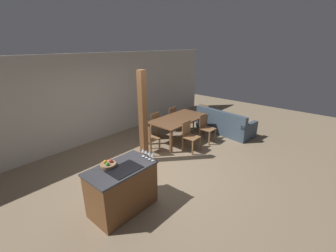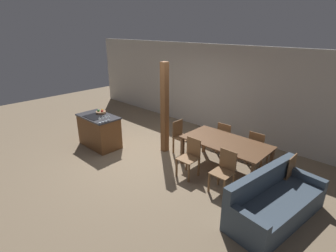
{
  "view_description": "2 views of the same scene",
  "coord_description": "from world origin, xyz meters",
  "px_view_note": "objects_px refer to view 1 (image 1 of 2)",
  "views": [
    {
      "loc": [
        -3.51,
        -3.36,
        2.95
      ],
      "look_at": [
        0.6,
        0.2,
        0.95
      ],
      "focal_mm": 24.0,
      "sensor_mm": 36.0,
      "label": 1
    },
    {
      "loc": [
        4.63,
        -4.05,
        3.18
      ],
      "look_at": [
        0.6,
        0.2,
        0.95
      ],
      "focal_mm": 28.0,
      "sensor_mm": 36.0,
      "label": 2
    }
  ],
  "objects_px": {
    "wine_glass_near": "(153,155)",
    "dining_chair_foot_end": "(202,116)",
    "wine_glass_far": "(146,152)",
    "dining_chair_far_right": "(170,118)",
    "dining_chair_head_end": "(149,138)",
    "dining_chair_far_left": "(153,124)",
    "timber_post": "(143,119)",
    "fruit_bowl": "(108,164)",
    "kitchen_island": "(122,188)",
    "couch": "(224,125)",
    "wine_glass_end": "(143,151)",
    "wine_glass_middle": "(149,153)",
    "dining_chair_near_right": "(206,128)",
    "dining_chair_near_left": "(189,136)",
    "dining_table": "(179,120)"
  },
  "relations": [
    {
      "from": "wine_glass_near",
      "to": "dining_chair_foot_end",
      "type": "bearing_deg",
      "value": 20.64
    },
    {
      "from": "wine_glass_far",
      "to": "dining_chair_far_right",
      "type": "height_order",
      "value": "wine_glass_far"
    },
    {
      "from": "dining_chair_foot_end",
      "to": "dining_chair_head_end",
      "type": "bearing_deg",
      "value": -90.0
    },
    {
      "from": "wine_glass_near",
      "to": "wine_glass_far",
      "type": "relative_size",
      "value": 1.0
    },
    {
      "from": "dining_chair_far_left",
      "to": "timber_post",
      "type": "relative_size",
      "value": 0.37
    },
    {
      "from": "dining_chair_far_left",
      "to": "wine_glass_near",
      "type": "bearing_deg",
      "value": 44.83
    },
    {
      "from": "fruit_bowl",
      "to": "dining_chair_far_left",
      "type": "xyz_separation_m",
      "value": [
        2.95,
        1.82,
        -0.47
      ]
    },
    {
      "from": "wine_glass_near",
      "to": "kitchen_island",
      "type": "bearing_deg",
      "value": 152.62
    },
    {
      "from": "wine_glass_far",
      "to": "couch",
      "type": "relative_size",
      "value": 0.08
    },
    {
      "from": "wine_glass_end",
      "to": "fruit_bowl",
      "type": "bearing_deg",
      "value": 163.01
    },
    {
      "from": "wine_glass_middle",
      "to": "dining_chair_foot_end",
      "type": "relative_size",
      "value": 0.19
    },
    {
      "from": "dining_chair_near_right",
      "to": "wine_glass_near",
      "type": "bearing_deg",
      "value": -165.93
    },
    {
      "from": "dining_chair_head_end",
      "to": "couch",
      "type": "xyz_separation_m",
      "value": [
        2.88,
        -0.83,
        -0.18
      ]
    },
    {
      "from": "dining_chair_near_left",
      "to": "wine_glass_end",
      "type": "bearing_deg",
      "value": -166.83
    },
    {
      "from": "fruit_bowl",
      "to": "wine_glass_near",
      "type": "xyz_separation_m",
      "value": [
        0.66,
        -0.46,
        0.09
      ]
    },
    {
      "from": "wine_glass_end",
      "to": "dining_table",
      "type": "distance_m",
      "value": 3.04
    },
    {
      "from": "dining_chair_near_left",
      "to": "wine_glass_near",
      "type": "bearing_deg",
      "value": -160.87
    },
    {
      "from": "fruit_bowl",
      "to": "dining_chair_far_left",
      "type": "height_order",
      "value": "fruit_bowl"
    },
    {
      "from": "dining_chair_head_end",
      "to": "couch",
      "type": "distance_m",
      "value": 3.0
    },
    {
      "from": "dining_chair_far_left",
      "to": "wine_glass_middle",
      "type": "bearing_deg",
      "value": 43.73
    },
    {
      "from": "dining_chair_far_left",
      "to": "couch",
      "type": "xyz_separation_m",
      "value": [
        1.97,
        -1.57,
        -0.18
      ]
    },
    {
      "from": "wine_glass_far",
      "to": "wine_glass_end",
      "type": "xyz_separation_m",
      "value": [
        0.0,
        0.09,
        0.0
      ]
    },
    {
      "from": "timber_post",
      "to": "dining_chair_near_left",
      "type": "bearing_deg",
      "value": -22.06
    },
    {
      "from": "wine_glass_middle",
      "to": "timber_post",
      "type": "height_order",
      "value": "timber_post"
    },
    {
      "from": "couch",
      "to": "wine_glass_far",
      "type": "bearing_deg",
      "value": 105.42
    },
    {
      "from": "wine_glass_far",
      "to": "couch",
      "type": "bearing_deg",
      "value": 7.22
    },
    {
      "from": "wine_glass_near",
      "to": "dining_chair_near_left",
      "type": "relative_size",
      "value": 0.19
    },
    {
      "from": "wine_glass_near",
      "to": "dining_chair_far_right",
      "type": "bearing_deg",
      "value": 35.7
    },
    {
      "from": "timber_post",
      "to": "wine_glass_middle",
      "type": "bearing_deg",
      "value": -129.09
    },
    {
      "from": "couch",
      "to": "dining_table",
      "type": "bearing_deg",
      "value": 69.81
    },
    {
      "from": "wine_glass_near",
      "to": "dining_chair_head_end",
      "type": "distance_m",
      "value": 2.15
    },
    {
      "from": "fruit_bowl",
      "to": "dining_chair_near_right",
      "type": "bearing_deg",
      "value": 5.0
    },
    {
      "from": "wine_glass_end",
      "to": "couch",
      "type": "distance_m",
      "value": 4.35
    },
    {
      "from": "dining_table",
      "to": "dining_chair_head_end",
      "type": "relative_size",
      "value": 2.25
    },
    {
      "from": "dining_chair_near_right",
      "to": "dining_chair_far_left",
      "type": "height_order",
      "value": "same"
    },
    {
      "from": "wine_glass_middle",
      "to": "kitchen_island",
      "type": "bearing_deg",
      "value": 160.39
    },
    {
      "from": "wine_glass_middle",
      "to": "dining_chair_near_right",
      "type": "xyz_separation_m",
      "value": [
        3.18,
        0.71,
        -0.56
      ]
    },
    {
      "from": "dining_chair_near_left",
      "to": "kitchen_island",
      "type": "bearing_deg",
      "value": -169.6
    },
    {
      "from": "wine_glass_end",
      "to": "dining_chair_near_right",
      "type": "bearing_deg",
      "value": 9.6
    },
    {
      "from": "dining_chair_near_right",
      "to": "timber_post",
      "type": "distance_m",
      "value": 2.35
    },
    {
      "from": "dining_chair_far_right",
      "to": "dining_chair_far_left",
      "type": "bearing_deg",
      "value": 0.0
    },
    {
      "from": "fruit_bowl",
      "to": "wine_glass_near",
      "type": "height_order",
      "value": "wine_glass_near"
    },
    {
      "from": "wine_glass_middle",
      "to": "wine_glass_far",
      "type": "distance_m",
      "value": 0.09
    },
    {
      "from": "fruit_bowl",
      "to": "kitchen_island",
      "type": "bearing_deg",
      "value": -55.67
    },
    {
      "from": "kitchen_island",
      "to": "dining_chair_head_end",
      "type": "xyz_separation_m",
      "value": [
        1.92,
        1.26,
        0.01
      ]
    },
    {
      "from": "wine_glass_middle",
      "to": "wine_glass_far",
      "type": "xyz_separation_m",
      "value": [
        0.0,
        0.09,
        0.0
      ]
    },
    {
      "from": "wine_glass_middle",
      "to": "dining_chair_head_end",
      "type": "bearing_deg",
      "value": 46.34
    },
    {
      "from": "wine_glass_near",
      "to": "wine_glass_end",
      "type": "bearing_deg",
      "value": 90.0
    },
    {
      "from": "dining_chair_far_right",
      "to": "kitchen_island",
      "type": "bearing_deg",
      "value": 28.39
    },
    {
      "from": "wine_glass_near",
      "to": "dining_chair_far_right",
      "type": "height_order",
      "value": "wine_glass_near"
    }
  ]
}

